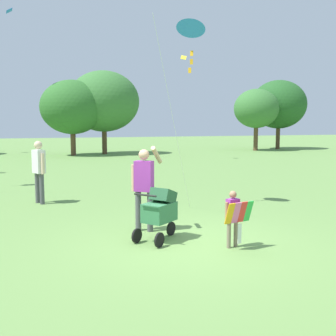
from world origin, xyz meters
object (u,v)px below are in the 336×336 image
object	(u,v)px
person_adult_flyer	(144,182)
person_sitting_far	(39,167)
stroller	(160,209)
kite_adult_black	(191,30)
child_with_butterfly_kite	(234,214)

from	to	relation	value
person_adult_flyer	person_sitting_far	size ratio (longest dim) A/B	1.02
stroller	kite_adult_black	world-z (taller)	kite_adult_black
person_sitting_far	person_adult_flyer	bearing A→B (deg)	-63.19
person_adult_flyer	kite_adult_black	distance (m)	4.55
stroller	kite_adult_black	xyz separation A→B (m)	(1.77, 2.73, 4.09)
person_sitting_far	kite_adult_black	bearing A→B (deg)	-26.40
kite_adult_black	person_sitting_far	world-z (taller)	kite_adult_black
child_with_butterfly_kite	stroller	world-z (taller)	child_with_butterfly_kite
person_sitting_far	stroller	bearing A→B (deg)	-66.19
person_adult_flyer	kite_adult_black	world-z (taller)	kite_adult_black
person_adult_flyer	person_sitting_far	bearing A→B (deg)	116.81
stroller	kite_adult_black	size ratio (longest dim) A/B	0.21
child_with_butterfly_kite	person_sitting_far	distance (m)	6.38
stroller	person_sitting_far	bearing A→B (deg)	113.81
child_with_butterfly_kite	stroller	distance (m)	1.43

